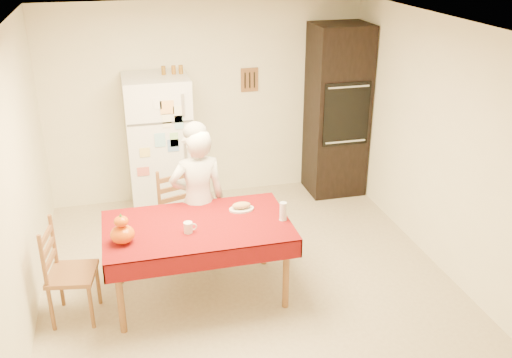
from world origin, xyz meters
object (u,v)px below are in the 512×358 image
object	(u,v)px
refrigerator	(160,146)
seated_woman	(198,201)
chair_far	(180,210)
chair_left	(64,269)
pumpkin_lower	(123,234)
oven_cabinet	(337,111)
bread_plate	(241,209)
dining_table	(197,231)
wine_glass	(283,211)
coffee_mug	(188,227)

from	to	relation	value
refrigerator	seated_woman	bearing A→B (deg)	-80.64
chair_far	chair_left	distance (m)	1.44
chair_left	pumpkin_lower	xyz separation A→B (m)	(0.53, -0.11, 0.33)
refrigerator	pumpkin_lower	distance (m)	2.15
refrigerator	chair_left	world-z (taller)	refrigerator
refrigerator	chair_far	distance (m)	1.14
refrigerator	chair_far	xyz separation A→B (m)	(0.08, -1.08, -0.34)
oven_cabinet	chair_far	xyz separation A→B (m)	(-2.20, -1.13, -0.59)
bread_plate	refrigerator	bearing A→B (deg)	109.38
chair_far	seated_woman	bearing A→B (deg)	-84.85
pumpkin_lower	dining_table	bearing A→B (deg)	13.74
dining_table	chair_left	xyz separation A→B (m)	(-1.20, -0.05, -0.18)
chair_left	seated_woman	world-z (taller)	seated_woman
pumpkin_lower	wine_glass	distance (m)	1.46
seated_woman	pumpkin_lower	size ratio (longest dim) A/B	7.21
dining_table	chair_left	bearing A→B (deg)	-177.53
refrigerator	oven_cabinet	distance (m)	2.29
refrigerator	pumpkin_lower	bearing A→B (deg)	-103.96
oven_cabinet	chair_left	bearing A→B (deg)	-148.75
chair_far	pumpkin_lower	xyz separation A→B (m)	(-0.60, -1.00, 0.33)
chair_left	pumpkin_lower	distance (m)	0.64
wine_glass	seated_woman	bearing A→B (deg)	139.86
coffee_mug	bread_plate	distance (m)	0.64
bread_plate	oven_cabinet	bearing A→B (deg)	46.82
dining_table	wine_glass	bearing A→B (deg)	-7.39
dining_table	bread_plate	world-z (taller)	bread_plate
chair_left	oven_cabinet	bearing A→B (deg)	-49.24
wine_glass	bread_plate	world-z (taller)	wine_glass
wine_glass	coffee_mug	bearing A→B (deg)	-178.44
dining_table	pumpkin_lower	size ratio (longest dim) A/B	8.02
refrigerator	chair_left	xyz separation A→B (m)	(-1.05, -1.97, -0.34)
pumpkin_lower	bread_plate	size ratio (longest dim) A/B	0.88
chair_left	bread_plate	xyz separation A→B (m)	(1.66, 0.24, 0.26)
chair_left	coffee_mug	bearing A→B (deg)	-84.39
refrigerator	chair_left	distance (m)	2.26
oven_cabinet	bread_plate	xyz separation A→B (m)	(-1.67, -1.78, -0.33)
refrigerator	chair_left	bearing A→B (deg)	-118.00
refrigerator	oven_cabinet	xyz separation A→B (m)	(2.28, 0.05, 0.25)
dining_table	coffee_mug	world-z (taller)	coffee_mug
coffee_mug	wine_glass	bearing A→B (deg)	1.56
refrigerator	coffee_mug	size ratio (longest dim) A/B	17.00
dining_table	wine_glass	xyz separation A→B (m)	(0.79, -0.10, 0.16)
dining_table	chair_left	distance (m)	1.21
dining_table	pumpkin_lower	distance (m)	0.70
dining_table	wine_glass	size ratio (longest dim) A/B	9.66
chair_left	pumpkin_lower	size ratio (longest dim) A/B	4.48
pumpkin_lower	seated_woman	bearing A→B (deg)	40.94
coffee_mug	wine_glass	size ratio (longest dim) A/B	0.57
dining_table	seated_woman	distance (m)	0.50
wine_glass	dining_table	bearing A→B (deg)	172.61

